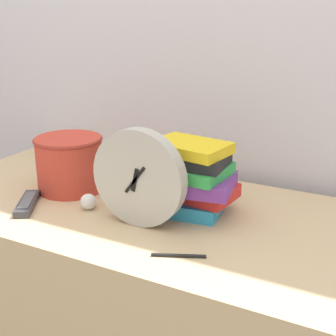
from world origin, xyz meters
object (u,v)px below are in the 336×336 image
at_px(crumpled_paper_ball, 88,202).
at_px(pen, 179,255).
at_px(basket, 70,162).
at_px(book_stack, 191,177).
at_px(tv_remote, 27,203).
at_px(desk_clock, 139,178).

relative_size(crumpled_paper_ball, pen, 0.38).
distance_m(basket, pen, 0.54).
xyz_separation_m(book_stack, tv_remote, (-0.43, -0.18, -0.09)).
bearing_deg(crumpled_paper_ball, pen, -19.82).
bearing_deg(pen, basket, 155.34).
bearing_deg(pen, desk_clock, 147.49).
xyz_separation_m(crumpled_paper_ball, pen, (0.34, -0.12, -0.02)).
height_order(tv_remote, crumpled_paper_ball, crumpled_paper_ball).
bearing_deg(tv_remote, pen, -6.23).
height_order(book_stack, basket, book_stack).
distance_m(book_stack, crumpled_paper_ball, 0.30).
xyz_separation_m(desk_clock, tv_remote, (-0.34, -0.05, -0.12)).
height_order(desk_clock, book_stack, desk_clock).
bearing_deg(tv_remote, book_stack, 23.20).
height_order(basket, crumpled_paper_ball, basket).
relative_size(desk_clock, basket, 1.24).
distance_m(desk_clock, book_stack, 0.16).
distance_m(desk_clock, pen, 0.23).
distance_m(crumpled_paper_ball, pen, 0.37).
relative_size(desk_clock, crumpled_paper_ball, 5.73).
relative_size(book_stack, crumpled_paper_ball, 5.57).
height_order(book_stack, pen, book_stack).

